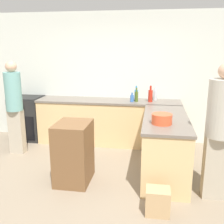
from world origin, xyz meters
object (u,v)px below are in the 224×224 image
object	(u,v)px
mixing_bowl	(162,119)
hot_sauce_bottle	(150,95)
olive_oil_bottle	(136,96)
person_at_peninsula	(221,128)
island_table	(74,153)
paper_bag	(158,201)
person_by_range	(14,104)
vinegar_bottle_clear	(155,95)
dish_soap_bottle	(136,95)
water_bottle_blue	(132,98)
range_oven	(28,118)

from	to	relation	value
mixing_bowl	hot_sauce_bottle	size ratio (longest dim) A/B	0.91
olive_oil_bottle	person_at_peninsula	bearing A→B (deg)	-55.38
island_table	person_at_peninsula	bearing A→B (deg)	-3.28
paper_bag	person_by_range	bearing A→B (deg)	150.19
vinegar_bottle_clear	dish_soap_bottle	bearing A→B (deg)	-161.37
water_bottle_blue	olive_oil_bottle	bearing A→B (deg)	15.17
dish_soap_bottle	hot_sauce_bottle	size ratio (longest dim) A/B	0.95
mixing_bowl	vinegar_bottle_clear	world-z (taller)	vinegar_bottle_clear
vinegar_bottle_clear	olive_oil_bottle	world-z (taller)	vinegar_bottle_clear
olive_oil_bottle	paper_bag	xyz separation A→B (m)	(0.44, -2.25, -0.87)
vinegar_bottle_clear	olive_oil_bottle	xyz separation A→B (m)	(-0.37, -0.23, -0.00)
paper_bag	vinegar_bottle_clear	bearing A→B (deg)	91.62
person_by_range	range_oven	bearing A→B (deg)	101.71
person_by_range	person_at_peninsula	distance (m)	3.56
range_oven	island_table	distance (m)	2.31
mixing_bowl	dish_soap_bottle	world-z (taller)	dish_soap_bottle
dish_soap_bottle	vinegar_bottle_clear	xyz separation A→B (m)	(0.38, 0.13, -0.01)
water_bottle_blue	hot_sauce_bottle	bearing A→B (deg)	9.05
paper_bag	water_bottle_blue	bearing A→B (deg)	103.22
olive_oil_bottle	person_by_range	world-z (taller)	person_by_range
mixing_bowl	dish_soap_bottle	distance (m)	1.66
vinegar_bottle_clear	person_by_range	world-z (taller)	person_by_range
mixing_bowl	water_bottle_blue	size ratio (longest dim) A/B	1.61
hot_sauce_bottle	person_at_peninsula	distance (m)	2.01
mixing_bowl	olive_oil_bottle	world-z (taller)	olive_oil_bottle
range_oven	person_by_range	world-z (taller)	person_by_range
range_oven	olive_oil_bottle	distance (m)	2.45
vinegar_bottle_clear	paper_bag	bearing A→B (deg)	-88.38
mixing_bowl	dish_soap_bottle	xyz separation A→B (m)	(-0.48, 1.59, 0.05)
person_at_peninsula	paper_bag	world-z (taller)	person_at_peninsula
mixing_bowl	person_by_range	size ratio (longest dim) A/B	0.17
olive_oil_bottle	paper_bag	bearing A→B (deg)	-78.99
person_by_range	paper_bag	world-z (taller)	person_by_range
range_oven	paper_bag	xyz separation A→B (m)	(2.82, -2.31, -0.30)
range_oven	hot_sauce_bottle	size ratio (longest dim) A/B	2.94
person_by_range	paper_bag	distance (m)	3.16
range_oven	paper_bag	bearing A→B (deg)	-39.39
water_bottle_blue	hot_sauce_bottle	xyz separation A→B (m)	(0.36, 0.06, 0.06)
range_oven	mixing_bowl	distance (m)	3.28
water_bottle_blue	mixing_bowl	bearing A→B (deg)	-69.42
vinegar_bottle_clear	hot_sauce_bottle	distance (m)	0.22
vinegar_bottle_clear	person_at_peninsula	xyz separation A→B (m)	(0.84, -1.97, -0.06)
island_table	olive_oil_bottle	world-z (taller)	olive_oil_bottle
paper_bag	range_oven	bearing A→B (deg)	140.61
island_table	mixing_bowl	xyz separation A→B (m)	(1.28, 0.14, 0.54)
range_oven	water_bottle_blue	bearing A→B (deg)	-2.15
dish_soap_bottle	vinegar_bottle_clear	size ratio (longest dim) A/B	1.07
water_bottle_blue	vinegar_bottle_clear	distance (m)	0.52
olive_oil_bottle	hot_sauce_bottle	world-z (taller)	hot_sauce_bottle
mixing_bowl	person_by_range	distance (m)	2.79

